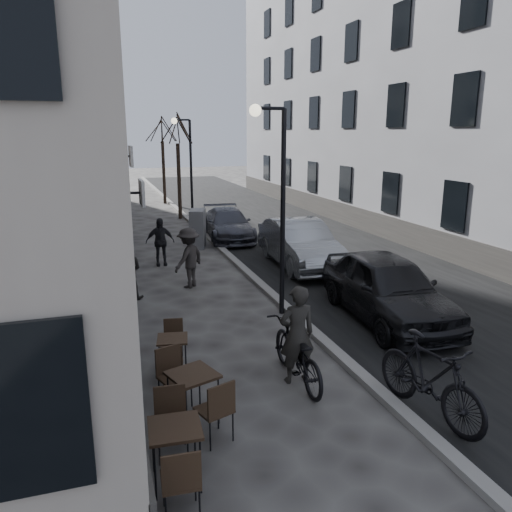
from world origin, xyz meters
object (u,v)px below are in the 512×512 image
streetlamp_near (276,189)px  pedestrian_far (160,242)px  bistro_set_c (173,351)px  car_mid (300,244)px  bicycle (297,353)px  pedestrian_near (128,271)px  utility_cabinet (198,229)px  car_near (387,287)px  tree_near (177,128)px  bistro_set_a (176,449)px  pedestrian_mid (189,258)px  car_far (228,224)px  streetlamp_far (187,161)px  moped (430,378)px  bistro_set_b (193,392)px  tree_far (162,129)px

streetlamp_near → pedestrian_far: (-2.14, 5.67, -2.33)m
bistro_set_c → car_mid: car_mid is taller
bicycle → pedestrian_near: 6.34m
utility_cabinet → car_near: (2.85, -9.12, 0.05)m
streetlamp_near → car_near: bearing=-25.1°
tree_near → bistro_set_a: 21.19m
bistro_set_c → pedestrian_mid: pedestrian_mid is taller
bistro_set_a → pedestrian_near: size_ratio=1.05×
car_near → tree_near: bearing=102.9°
bistro_set_c → car_far: size_ratio=0.33×
pedestrian_far → car_near: bearing=-54.3°
pedestrian_mid → pedestrian_near: bearing=-25.4°
streetlamp_near → streetlamp_far: (0.00, 12.00, 0.00)m
moped → car_near: bearing=57.4°
pedestrian_near → bicycle: bearing=131.6°
tree_near → moped: bearing=-88.1°
utility_cabinet → bicycle: utility_cabinet is taller
utility_cabinet → moped: size_ratio=0.68×
pedestrian_near → car_near: bearing=166.5°
streetlamp_near → bicycle: 4.37m
bicycle → streetlamp_near: bearing=-103.7°
bicycle → pedestrian_near: size_ratio=1.35×
pedestrian_mid → bistro_set_c: bearing=33.7°
tree_near → utility_cabinet: tree_near is taller
streetlamp_near → bistro_set_c: (-2.93, -2.36, -2.74)m
bistro_set_c → pedestrian_mid: size_ratio=0.81×
utility_cabinet → pedestrian_far: bearing=-109.8°
bistro_set_b → car_near: car_near is taller
bicycle → bistro_set_c: bearing=-26.7°
tree_far → utility_cabinet: size_ratio=3.77×
car_mid → moped: bearing=-97.2°
pedestrian_far → car_near: size_ratio=0.35×
utility_cabinet → streetlamp_far: bearing=102.4°
tree_far → moped: (0.68, -26.15, -3.99)m
tree_near → car_mid: 11.80m
bistro_set_b → utility_cabinet: 12.38m
moped → bistro_set_b: bearing=155.4°
car_near → car_mid: (-0.11, 5.25, -0.02)m
utility_cabinet → car_near: bearing=-54.9°
streetlamp_near → pedestrian_mid: (-1.65, 2.91, -2.27)m
tree_far → car_near: tree_far is taller
streetlamp_far → car_far: streetlamp_far is taller
car_mid → car_far: (-1.19, 5.08, -0.15)m
car_far → moped: moped is taller
bistro_set_b → bistro_set_a: bearing=-129.5°
utility_cabinet → car_mid: size_ratio=0.32×
pedestrian_mid → moped: (2.40, -8.06, -0.22)m
tree_far → pedestrian_far: size_ratio=3.45×
bistro_set_c → car_far: car_far is taller
car_far → pedestrian_mid: bearing=-109.9°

